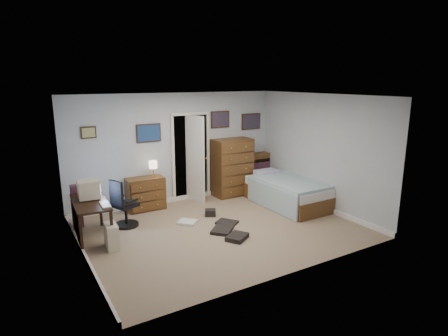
% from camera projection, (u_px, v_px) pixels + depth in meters
% --- Properties ---
extents(floor, '(5.00, 4.00, 0.02)m').
position_uv_depth(floor, '(220.00, 229.00, 7.17)').
color(floor, gray).
rests_on(floor, ground).
extents(computer_desk, '(0.64, 1.25, 0.70)m').
position_uv_depth(computer_desk, '(86.00, 211.00, 6.55)').
color(computer_desk, black).
rests_on(computer_desk, floor).
extents(crt_monitor, '(0.38, 0.36, 0.34)m').
position_uv_depth(crt_monitor, '(89.00, 189.00, 6.65)').
color(crt_monitor, beige).
rests_on(crt_monitor, computer_desk).
extents(keyboard, '(0.16, 0.38, 0.02)m').
position_uv_depth(keyboard, '(105.00, 205.00, 6.34)').
color(keyboard, beige).
rests_on(keyboard, computer_desk).
extents(pc_tower, '(0.22, 0.41, 0.42)m').
position_uv_depth(pc_tower, '(112.00, 236.00, 6.30)').
color(pc_tower, beige).
rests_on(pc_tower, floor).
extents(office_chair, '(0.60, 0.60, 0.95)m').
position_uv_depth(office_chair, '(123.00, 209.00, 7.17)').
color(office_chair, black).
rests_on(office_chair, floor).
extents(media_stack, '(0.18, 0.18, 0.84)m').
position_uv_depth(media_stack, '(77.00, 206.00, 7.15)').
color(media_stack, maroon).
rests_on(media_stack, floor).
extents(low_dresser, '(0.83, 0.44, 0.72)m').
position_uv_depth(low_dresser, '(146.00, 194.00, 8.15)').
color(low_dresser, brown).
rests_on(low_dresser, floor).
extents(table_lamp, '(0.19, 0.19, 0.35)m').
position_uv_depth(table_lamp, '(153.00, 165.00, 8.10)').
color(table_lamp, gold).
rests_on(table_lamp, low_dresser).
extents(doorway, '(0.96, 1.12, 2.05)m').
position_uv_depth(doorway, '(185.00, 155.00, 9.01)').
color(doorway, black).
rests_on(doorway, floor).
extents(tall_dresser, '(0.96, 0.59, 1.39)m').
position_uv_depth(tall_dresser, '(232.00, 167.00, 9.14)').
color(tall_dresser, brown).
rests_on(tall_dresser, floor).
extents(headboard_bookcase, '(1.05, 0.30, 0.94)m').
position_uv_depth(headboard_bookcase, '(262.00, 169.00, 9.77)').
color(headboard_bookcase, brown).
rests_on(headboard_bookcase, floor).
extents(bed, '(1.09, 2.00, 0.65)m').
position_uv_depth(bed, '(286.00, 192.00, 8.45)').
color(bed, brown).
rests_on(bed, floor).
extents(wall_posters, '(4.38, 0.04, 0.60)m').
position_uv_depth(wall_posters, '(199.00, 125.00, 8.70)').
color(wall_posters, '#331E11').
rests_on(wall_posters, floor).
extents(floor_clutter, '(1.15, 1.64, 0.14)m').
position_uv_depth(floor_clutter, '(219.00, 226.00, 7.17)').
color(floor_clutter, silver).
rests_on(floor_clutter, floor).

